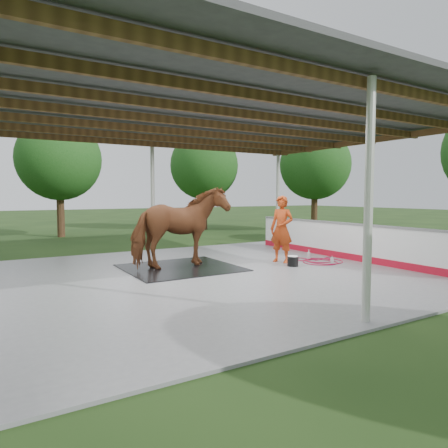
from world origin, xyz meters
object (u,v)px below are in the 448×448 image
horse (180,227)px  handler (282,229)px  wash_bucket (293,261)px  dasher_board (343,241)px

horse → handler: (3.01, -0.68, -0.14)m
wash_bucket → handler: bearing=77.9°
handler → wash_bucket: handler is taller
horse → handler: 3.09m
handler → horse: bearing=-125.9°
handler → wash_bucket: bearing=-35.3°
horse → wash_bucket: bearing=-120.2°
horse → wash_bucket: size_ratio=8.45×
horse → dasher_board: bearing=-106.4°
wash_bucket → horse: bearing=154.3°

